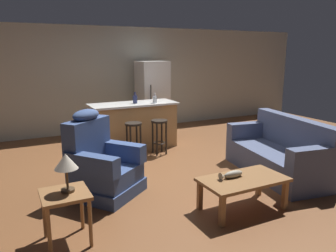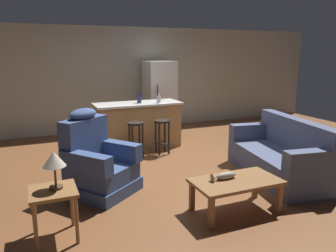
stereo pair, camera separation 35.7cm
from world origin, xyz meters
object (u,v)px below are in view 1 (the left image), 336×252
(fish_figurine, at_px, (231,175))
(bottle_tall_green, at_px, (155,99))
(kitchen_island, at_px, (134,125))
(bar_stool_left, at_px, (134,133))
(refrigerator, at_px, (152,97))
(end_table, at_px, (65,202))
(table_lamp, at_px, (66,163))
(coffee_table, at_px, (243,182))
(recliner_near_lamp, at_px, (101,165))
(bar_stool_right, at_px, (159,131))
(bottle_short_amber, at_px, (135,99))
(couch, at_px, (280,154))

(fish_figurine, distance_m, bottle_tall_green, 3.05)
(kitchen_island, bearing_deg, bar_stool_left, -111.42)
(refrigerator, bearing_deg, end_table, -124.30)
(table_lamp, distance_m, kitchen_island, 3.55)
(coffee_table, relative_size, recliner_near_lamp, 0.92)
(end_table, distance_m, kitchen_island, 3.56)
(bottle_tall_green, bearing_deg, bar_stool_right, -103.52)
(fish_figurine, height_order, refrigerator, refrigerator)
(recliner_near_lamp, bearing_deg, bar_stool_left, 105.70)
(refrigerator, height_order, bottle_tall_green, refrigerator)
(recliner_near_lamp, distance_m, bottle_short_amber, 2.38)
(coffee_table, relative_size, bar_stool_right, 1.62)
(coffee_table, xyz_separation_m, bar_stool_right, (0.06, 2.62, 0.11))
(fish_figurine, distance_m, kitchen_island, 3.17)
(coffee_table, distance_m, refrigerator, 4.54)
(kitchen_island, distance_m, bottle_tall_green, 0.70)
(recliner_near_lamp, bearing_deg, bar_stool_right, 93.46)
(coffee_table, relative_size, table_lamp, 2.68)
(end_table, bearing_deg, bar_stool_left, 55.10)
(coffee_table, relative_size, bar_stool_left, 1.62)
(kitchen_island, distance_m, bar_stool_right, 0.69)
(fish_figurine, bearing_deg, bar_stool_right, 85.62)
(recliner_near_lamp, xyz_separation_m, table_lamp, (-0.63, -1.04, 0.45))
(bar_stool_right, distance_m, bottle_short_amber, 0.86)
(refrigerator, bearing_deg, kitchen_island, -128.79)
(refrigerator, relative_size, bottle_short_amber, 7.58)
(coffee_table, height_order, bar_stool_left, bar_stool_left)
(bar_stool_right, xyz_separation_m, bottle_tall_green, (0.11, 0.44, 0.56))
(end_table, bearing_deg, bottle_short_amber, 56.95)
(table_lamp, xyz_separation_m, bar_stool_left, (1.62, 2.36, -0.40))
(bar_stool_right, bearing_deg, table_lamp, -132.45)
(fish_figurine, relative_size, refrigerator, 0.19)
(fish_figurine, xyz_separation_m, kitchen_island, (-0.10, 3.17, 0.02))
(couch, relative_size, end_table, 3.59)
(end_table, bearing_deg, bar_stool_right, 47.27)
(recliner_near_lamp, xyz_separation_m, bar_stool_right, (1.54, 1.33, 0.05))
(coffee_table, distance_m, bar_stool_left, 2.66)
(bottle_tall_green, bearing_deg, refrigerator, 67.81)
(couch, xyz_separation_m, table_lamp, (-3.45, -0.47, 0.53))
(bar_stool_right, distance_m, bottle_tall_green, 0.71)
(bottle_short_amber, bearing_deg, end_table, -123.05)
(table_lamp, height_order, bar_stool_left, table_lamp)
(recliner_near_lamp, distance_m, kitchen_island, 2.32)
(couch, relative_size, kitchen_island, 1.12)
(table_lamp, relative_size, kitchen_island, 0.23)
(bottle_short_amber, bearing_deg, bottle_tall_green, -21.45)
(coffee_table, height_order, couch, couch)
(refrigerator, bearing_deg, bar_stool_left, -123.51)
(kitchen_island, distance_m, bar_stool_left, 0.68)
(fish_figurine, relative_size, kitchen_island, 0.19)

